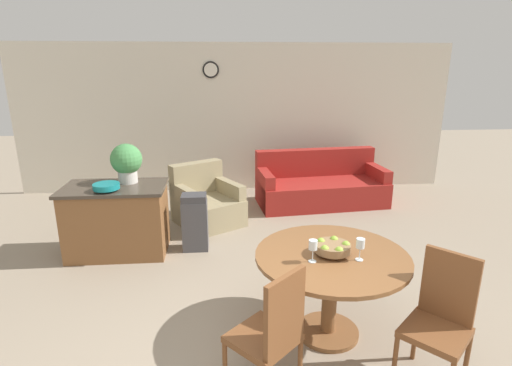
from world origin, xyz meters
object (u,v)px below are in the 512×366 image
dining_table (331,273)px  fruit_bowl (333,247)px  dining_chair_near_left (272,331)px  dining_chair_near_right (441,315)px  teal_bowl (106,186)px  wine_glass_right (360,244)px  couch (320,186)px  trash_bin (195,222)px  potted_plant (126,161)px  armchair (206,204)px  kitchen_island (117,220)px  wine_glass_left (313,246)px

dining_table → fruit_bowl: fruit_bowl is taller
dining_chair_near_left → dining_chair_near_right: size_ratio=1.00×
fruit_bowl → teal_bowl: bearing=144.4°
dining_table → teal_bowl: 2.81m
dining_chair_near_right → dining_table: bearing=5.3°
wine_glass_right → dining_chair_near_right: bearing=-45.1°
dining_chair_near_left → couch: dining_chair_near_left is taller
dining_table → couch: 3.58m
dining_table → dining_chair_near_left: (-0.59, -0.66, -0.05)m
trash_bin → dining_chair_near_right: bearing=-51.4°
potted_plant → armchair: size_ratio=0.41×
wine_glass_right → trash_bin: size_ratio=0.25×
dining_chair_near_right → fruit_bowl: size_ratio=3.36×
kitchen_island → armchair: (1.07, 0.93, -0.15)m
trash_bin → couch: (2.04, 1.65, -0.07)m
dining_table → dining_chair_near_right: dining_chair_near_right is taller
wine_glass_left → couch: wine_glass_left is taller
fruit_bowl → trash_bin: fruit_bowl is taller
dining_chair_near_right → wine_glass_left: (-0.85, 0.47, 0.36)m
dining_table → fruit_bowl: bearing=-51.2°
couch → dining_chair_near_right: bearing=-97.0°
wine_glass_left → armchair: wine_glass_left is taller
wine_glass_right → trash_bin: (-1.47, 1.96, -0.55)m
trash_bin → dining_table: bearing=-55.2°
dining_table → couch: bearing=77.7°
wine_glass_right → kitchen_island: (-2.43, 1.93, -0.47)m
dining_chair_near_left → kitchen_island: size_ratio=0.82×
dining_table → trash_bin: size_ratio=1.75×
potted_plant → couch: 3.35m
wine_glass_left → armchair: size_ratio=0.16×
dining_chair_near_left → potted_plant: size_ratio=2.05×
dining_table → couch: (0.76, 3.49, -0.30)m
potted_plant → fruit_bowl: bearing=-43.2°
dining_table → wine_glass_left: size_ratio=6.88×
potted_plant → armchair: potted_plant is taller
couch → trash_bin: bearing=-146.5°
dining_table → wine_glass_left: wine_glass_left is taller
dining_chair_near_right → potted_plant: bearing=4.2°
fruit_bowl → kitchen_island: 2.91m
dining_chair_near_right → wine_glass_right: bearing=1.9°
potted_plant → couch: (2.85, 1.53, -0.85)m
dining_chair_near_left → kitchen_island: dining_chair_near_left is taller
fruit_bowl → armchair: fruit_bowl is taller
dining_table → wine_glass_right: size_ratio=6.88×
dining_chair_near_right → couch: 4.09m
kitchen_island → trash_bin: kitchen_island is taller
wine_glass_right → teal_bowl: 3.02m
wine_glass_left → teal_bowl: (-2.07, 1.74, 0.02)m
wine_glass_left → couch: bearing=75.2°
wine_glass_left → kitchen_island: wine_glass_left is taller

